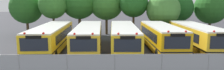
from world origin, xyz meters
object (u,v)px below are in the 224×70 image
object	(u,v)px
school_bus_4	(195,36)
tree_5	(162,10)
tree_7	(212,7)
school_bus_1	(89,37)
school_bus_3	(161,37)
school_bus_0	(52,37)
tree_1	(52,5)
tree_4	(133,2)
tree_0	(26,7)
school_bus_2	(124,37)
tree_3	(107,3)
tree_6	(179,7)
tree_2	(79,1)

from	to	relation	value
school_bus_4	tree_5	world-z (taller)	tree_5
tree_7	school_bus_1	bearing A→B (deg)	-150.73
school_bus_3	tree_5	distance (m)	8.17
school_bus_0	tree_1	world-z (taller)	tree_1
tree_4	tree_0	bearing A→B (deg)	174.37
school_bus_4	tree_1	world-z (taller)	tree_1
school_bus_2	school_bus_0	bearing A→B (deg)	-1.65
tree_3	tree_7	bearing A→B (deg)	-2.27
tree_1	tree_5	size ratio (longest dim) A/B	1.06
school_bus_1	tree_4	distance (m)	10.50
school_bus_4	tree_4	size ratio (longest dim) A/B	1.51
tree_0	tree_4	bearing A→B (deg)	-5.63
school_bus_4	tree_0	xyz separation A→B (m)	(-20.78, 9.83, 2.69)
school_bus_0	tree_5	distance (m)	15.15
school_bus_3	school_bus_1	bearing A→B (deg)	-0.61
tree_6	tree_7	distance (m)	4.94
tree_1	tree_5	distance (m)	15.13
school_bus_2	tree_1	xyz separation A→B (m)	(-9.23, 8.64, 3.04)
school_bus_4	tree_0	bearing A→B (deg)	-25.14
school_bus_4	tree_1	xyz separation A→B (m)	(-16.53, 8.32, 3.02)
school_bus_4	tree_1	bearing A→B (deg)	-26.54
school_bus_4	tree_7	world-z (taller)	tree_7
tree_0	tree_1	bearing A→B (deg)	-19.54
school_bus_2	tree_0	bearing A→B (deg)	-35.68
school_bus_3	tree_0	distance (m)	20.07
tree_3	tree_4	distance (m)	4.07
school_bus_3	tree_2	world-z (taller)	tree_2
school_bus_3	tree_0	bearing A→B (deg)	-30.21
school_bus_2	tree_5	world-z (taller)	tree_5
school_bus_2	tree_0	distance (m)	17.09
tree_1	school_bus_3	bearing A→B (deg)	-32.88
tree_3	tree_6	bearing A→B (deg)	-3.51
school_bus_3	tree_5	bearing A→B (deg)	-105.86
school_bus_1	school_bus_3	bearing A→B (deg)	178.28
school_bus_1	school_bus_2	bearing A→B (deg)	173.95
tree_1	school_bus_0	bearing A→B (deg)	-75.85
school_bus_0	tree_5	bearing A→B (deg)	-151.84
school_bus_4	tree_3	world-z (taller)	tree_3
tree_1	tree_3	size ratio (longest dim) A/B	0.89
tree_4	tree_6	world-z (taller)	tree_4
school_bus_2	tree_6	bearing A→B (deg)	-130.31
school_bus_1	tree_1	world-z (taller)	tree_1
school_bus_0	school_bus_3	distance (m)	10.91
tree_3	tree_5	world-z (taller)	tree_3
tree_6	tree_2	bearing A→B (deg)	178.13
tree_0	tree_5	xyz separation A→B (m)	(19.34, -2.37, -0.36)
school_bus_3	tree_5	size ratio (longest dim) A/B	1.60
school_bus_4	school_bus_2	bearing A→B (deg)	2.69
school_bus_1	tree_5	size ratio (longest dim) A/B	1.82
school_bus_3	school_bus_4	size ratio (longest dim) A/B	0.97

